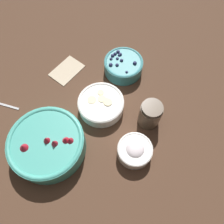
{
  "coord_description": "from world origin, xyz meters",
  "views": [
    {
      "loc": [
        -0.09,
        -0.35,
        0.73
      ],
      "look_at": [
        0.11,
        -0.07,
        0.05
      ],
      "focal_mm": 35.0,
      "sensor_mm": 36.0,
      "label": 1
    }
  ],
  "objects_px": {
    "bowl_bananas": "(101,104)",
    "bowl_blueberries": "(123,65)",
    "jar_chocolate": "(150,115)",
    "bowl_strawberries": "(47,144)",
    "bowl_cream": "(135,150)"
  },
  "relations": [
    {
      "from": "bowl_bananas",
      "to": "bowl_blueberries",
      "type": "bearing_deg",
      "value": 28.1
    },
    {
      "from": "bowl_bananas",
      "to": "jar_chocolate",
      "type": "height_order",
      "value": "jar_chocolate"
    },
    {
      "from": "bowl_strawberries",
      "to": "bowl_bananas",
      "type": "distance_m",
      "value": 0.23
    },
    {
      "from": "bowl_bananas",
      "to": "jar_chocolate",
      "type": "distance_m",
      "value": 0.18
    },
    {
      "from": "bowl_bananas",
      "to": "bowl_strawberries",
      "type": "bearing_deg",
      "value": -173.47
    },
    {
      "from": "bowl_cream",
      "to": "jar_chocolate",
      "type": "xyz_separation_m",
      "value": [
        0.12,
        0.07,
        0.02
      ]
    },
    {
      "from": "bowl_bananas",
      "to": "bowl_cream",
      "type": "height_order",
      "value": "bowl_cream"
    },
    {
      "from": "bowl_blueberries",
      "to": "bowl_strawberries",
      "type": "bearing_deg",
      "value": -163.65
    },
    {
      "from": "bowl_strawberries",
      "to": "bowl_cream",
      "type": "xyz_separation_m",
      "value": [
        0.22,
        -0.18,
        -0.01
      ]
    },
    {
      "from": "bowl_cream",
      "to": "bowl_bananas",
      "type": "bearing_deg",
      "value": 87.52
    },
    {
      "from": "bowl_blueberries",
      "to": "bowl_bananas",
      "type": "height_order",
      "value": "bowl_blueberries"
    },
    {
      "from": "bowl_strawberries",
      "to": "bowl_bananas",
      "type": "relative_size",
      "value": 1.48
    },
    {
      "from": "bowl_strawberries",
      "to": "bowl_bananas",
      "type": "xyz_separation_m",
      "value": [
        0.23,
        0.03,
        -0.02
      ]
    },
    {
      "from": "bowl_strawberries",
      "to": "bowl_blueberries",
      "type": "xyz_separation_m",
      "value": [
        0.4,
        0.12,
        -0.01
      ]
    },
    {
      "from": "bowl_blueberries",
      "to": "bowl_bananas",
      "type": "xyz_separation_m",
      "value": [
        -0.17,
        -0.09,
        -0.01
      ]
    }
  ]
}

